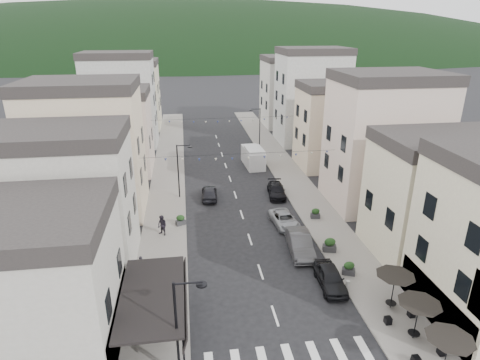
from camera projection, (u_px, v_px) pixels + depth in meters
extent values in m
cube|color=slate|center=(168.00, 179.00, 48.93)|extent=(4.00, 76.00, 0.12)
cube|color=slate|center=(288.00, 173.00, 50.88)|extent=(4.00, 76.00, 0.12)
ellipsoid|color=black|center=(188.00, 50.00, 297.39)|extent=(640.00, 360.00, 70.00)
cube|color=#ADA99F|center=(0.00, 295.00, 21.53)|extent=(12.00, 8.00, 8.00)
cube|color=black|center=(152.00, 295.00, 22.86)|extent=(3.60, 7.50, 0.15)
cube|color=black|center=(184.00, 299.00, 23.28)|extent=(0.34, 7.50, 0.99)
cylinder|color=black|center=(184.00, 360.00, 20.43)|extent=(0.10, 0.10, 3.20)
cylinder|color=black|center=(183.00, 280.00, 26.89)|extent=(0.10, 0.10, 3.20)
cube|color=#ADA99F|center=(62.00, 207.00, 29.61)|extent=(10.00, 7.00, 10.00)
cube|color=#262323|center=(49.00, 135.00, 27.62)|extent=(10.20, 7.14, 1.00)
cube|color=beige|center=(88.00, 154.00, 38.48)|extent=(10.00, 8.00, 12.00)
cube|color=#262323|center=(78.00, 85.00, 36.14)|extent=(10.20, 8.16, 1.00)
cube|color=beige|center=(110.00, 135.00, 50.01)|extent=(10.00, 8.00, 9.50)
cube|color=#262323|center=(105.00, 93.00, 48.12)|extent=(10.20, 8.16, 1.00)
cube|color=#9E9E99|center=(121.00, 104.00, 60.46)|extent=(10.00, 7.00, 13.00)
cube|color=#262323|center=(116.00, 55.00, 57.94)|extent=(10.20, 7.14, 1.00)
cube|color=beige|center=(131.00, 97.00, 71.91)|extent=(10.00, 9.00, 11.00)
cube|color=#262323|center=(127.00, 62.00, 69.74)|extent=(10.20, 9.18, 1.00)
cube|color=beige|center=(439.00, 202.00, 31.72)|extent=(10.00, 7.00, 9.00)
cube|color=#262323|center=(451.00, 141.00, 29.92)|extent=(10.20, 7.14, 1.00)
cube|color=beige|center=(383.00, 145.00, 40.32)|extent=(10.00, 8.00, 12.50)
cube|color=#262323|center=(392.00, 77.00, 37.89)|extent=(10.20, 8.16, 1.00)
cube|color=beige|center=(338.00, 129.00, 51.86)|extent=(10.00, 7.00, 10.00)
cube|color=#262323|center=(342.00, 86.00, 49.87)|extent=(10.20, 7.14, 1.00)
cube|color=#9E9E99|center=(311.00, 100.00, 62.30)|extent=(10.00, 8.00, 13.50)
cube|color=#262323|center=(314.00, 51.00, 59.69)|extent=(10.20, 8.16, 1.00)
cube|color=#ADA99F|center=(291.00, 94.00, 73.75)|extent=(10.00, 9.00, 11.50)
cube|color=#262323|center=(292.00, 58.00, 71.49)|extent=(10.20, 9.18, 1.00)
cylinder|color=black|center=(445.00, 359.00, 20.92)|extent=(0.06, 0.06, 2.30)
cone|color=black|center=(449.00, 343.00, 20.52)|extent=(2.50, 2.50, 0.55)
cylinder|color=black|center=(416.00, 322.00, 23.51)|extent=(0.06, 0.06, 2.30)
cone|color=black|center=(419.00, 307.00, 23.11)|extent=(2.50, 2.50, 0.55)
cylinder|color=black|center=(414.00, 333.00, 23.79)|extent=(0.70, 0.70, 0.04)
cylinder|color=black|center=(393.00, 293.00, 26.09)|extent=(0.06, 0.06, 2.30)
cone|color=black|center=(395.00, 279.00, 25.70)|extent=(2.50, 2.50, 0.55)
cylinder|color=black|center=(391.00, 303.00, 26.37)|extent=(0.70, 0.70, 0.04)
cylinder|color=black|center=(177.00, 332.00, 20.35)|extent=(0.14, 0.14, 6.00)
cylinder|color=black|center=(188.00, 283.00, 19.39)|extent=(1.40, 0.10, 0.10)
cylinder|color=black|center=(202.00, 285.00, 19.53)|extent=(0.56, 0.56, 0.08)
cylinder|color=black|center=(178.00, 172.00, 42.51)|extent=(0.14, 0.14, 6.00)
cylinder|color=black|center=(183.00, 145.00, 41.55)|extent=(1.40, 0.10, 0.10)
cylinder|color=black|center=(190.00, 147.00, 41.69)|extent=(0.56, 0.56, 0.08)
cylinder|color=black|center=(260.00, 128.00, 60.72)|extent=(0.14, 0.14, 6.00)
cylinder|color=black|center=(255.00, 109.00, 59.58)|extent=(1.40, 0.10, 0.10)
cylinder|color=black|center=(251.00, 110.00, 59.55)|extent=(0.56, 0.56, 0.08)
cylinder|color=gray|center=(186.00, 319.00, 25.02)|extent=(0.26, 0.26, 0.60)
cylinder|color=gray|center=(185.00, 290.00, 27.79)|extent=(0.26, 0.26, 0.60)
cylinder|color=gray|center=(348.00, 284.00, 28.35)|extent=(0.26, 0.26, 0.60)
cylinder|color=black|center=(240.00, 154.00, 38.52)|extent=(19.00, 0.02, 0.02)
cone|color=beige|center=(148.00, 160.00, 37.46)|extent=(0.28, 0.28, 0.24)
cone|color=navy|center=(165.00, 160.00, 37.70)|extent=(0.28, 0.28, 0.24)
cone|color=beige|center=(182.00, 160.00, 37.93)|extent=(0.28, 0.28, 0.24)
cone|color=navy|center=(199.00, 160.00, 38.16)|extent=(0.28, 0.28, 0.24)
cone|color=beige|center=(216.00, 159.00, 38.38)|extent=(0.28, 0.28, 0.24)
cone|color=navy|center=(232.00, 159.00, 38.60)|extent=(0.28, 0.28, 0.24)
cone|color=beige|center=(248.00, 158.00, 38.80)|extent=(0.28, 0.28, 0.24)
cone|color=navy|center=(264.00, 157.00, 39.00)|extent=(0.28, 0.28, 0.24)
cone|color=beige|center=(280.00, 156.00, 39.19)|extent=(0.28, 0.28, 0.24)
cone|color=navy|center=(296.00, 155.00, 39.37)|extent=(0.28, 0.28, 0.24)
cone|color=beige|center=(312.00, 153.00, 39.55)|extent=(0.28, 0.28, 0.24)
cone|color=navy|center=(327.00, 152.00, 39.73)|extent=(0.28, 0.28, 0.24)
cylinder|color=black|center=(223.00, 118.00, 53.30)|extent=(19.00, 0.02, 0.02)
cone|color=beige|center=(157.00, 122.00, 52.23)|extent=(0.28, 0.28, 0.24)
cone|color=navy|center=(169.00, 122.00, 52.47)|extent=(0.28, 0.28, 0.24)
cone|color=beige|center=(182.00, 122.00, 52.70)|extent=(0.28, 0.28, 0.24)
cone|color=navy|center=(194.00, 122.00, 52.93)|extent=(0.28, 0.28, 0.24)
cone|color=beige|center=(206.00, 122.00, 53.16)|extent=(0.28, 0.28, 0.24)
cone|color=navy|center=(218.00, 122.00, 53.37)|extent=(0.28, 0.28, 0.24)
cone|color=beige|center=(229.00, 122.00, 53.58)|extent=(0.28, 0.28, 0.24)
cone|color=navy|center=(241.00, 121.00, 53.78)|extent=(0.28, 0.28, 0.24)
cone|color=beige|center=(253.00, 120.00, 53.97)|extent=(0.28, 0.28, 0.24)
cone|color=navy|center=(264.00, 119.00, 54.15)|extent=(0.28, 0.28, 0.24)
cone|color=beige|center=(276.00, 119.00, 54.33)|extent=(0.28, 0.28, 0.24)
cone|color=navy|center=(287.00, 118.00, 54.50)|extent=(0.28, 0.28, 0.24)
imported|color=black|center=(330.00, 278.00, 28.62)|extent=(1.89, 4.26, 1.43)
imported|color=#38383A|center=(300.00, 244.00, 32.89)|extent=(2.13, 5.06, 1.62)
imported|color=gray|center=(284.00, 220.00, 37.38)|extent=(2.51, 4.61, 1.23)
imported|color=black|center=(276.00, 190.00, 43.91)|extent=(2.25, 4.58, 1.28)
imported|color=black|center=(209.00, 193.00, 43.21)|extent=(1.85, 4.12, 1.37)
cube|color=silver|center=(253.00, 157.00, 53.24)|extent=(2.47, 5.57, 2.27)
cube|color=silver|center=(254.00, 150.00, 52.18)|extent=(2.31, 3.75, 0.57)
cylinder|color=black|center=(250.00, 168.00, 51.46)|extent=(0.33, 0.81, 0.80)
cylinder|color=black|center=(263.00, 167.00, 51.80)|extent=(0.33, 0.81, 0.80)
cylinder|color=black|center=(243.00, 158.00, 55.21)|extent=(0.33, 0.81, 0.80)
cylinder|color=black|center=(256.00, 158.00, 55.54)|extent=(0.33, 0.81, 0.80)
imported|color=black|center=(141.00, 266.00, 29.73)|extent=(0.56, 0.37, 1.52)
imported|color=black|center=(162.00, 225.00, 35.33)|extent=(1.16, 1.13, 1.88)
cube|color=#313033|center=(170.00, 286.00, 28.21)|extent=(1.18, 0.77, 0.55)
ellipsoid|color=black|center=(170.00, 279.00, 27.99)|extent=(0.97, 0.61, 0.70)
cube|color=#302F32|center=(181.00, 223.00, 37.42)|extent=(1.00, 0.78, 0.44)
ellipsoid|color=black|center=(180.00, 218.00, 37.24)|extent=(0.78, 0.50, 0.57)
cube|color=#2B2B2D|center=(348.00, 271.00, 29.97)|extent=(1.07, 0.83, 0.47)
ellipsoid|color=black|center=(349.00, 265.00, 29.78)|extent=(0.83, 0.53, 0.60)
cube|color=#2B2B2D|center=(329.00, 248.00, 33.02)|extent=(1.18, 0.83, 0.54)
ellipsoid|color=black|center=(330.00, 242.00, 32.81)|extent=(0.94, 0.60, 0.69)
cube|color=#2B2B2D|center=(315.00, 216.00, 38.73)|extent=(0.97, 0.64, 0.45)
ellipsoid|color=black|center=(316.00, 211.00, 38.55)|extent=(0.79, 0.50, 0.57)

